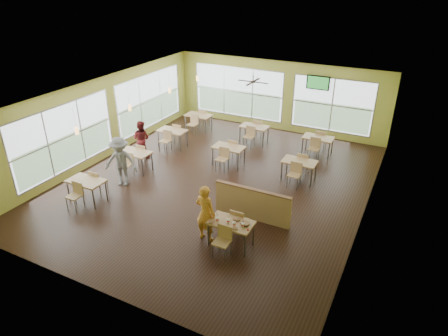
# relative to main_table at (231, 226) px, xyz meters

# --- Properties ---
(room) EXTENTS (12.00, 12.04, 3.20)m
(room) POSITION_rel_main_table_xyz_m (-2.00, 3.00, 0.97)
(room) COLOR black
(room) RESTS_ON ground
(window_bays) EXTENTS (9.24, 10.24, 2.38)m
(window_bays) POSITION_rel_main_table_xyz_m (-4.65, 6.08, 0.85)
(window_bays) COLOR white
(window_bays) RESTS_ON room
(main_table) EXTENTS (1.22, 1.52, 0.87)m
(main_table) POSITION_rel_main_table_xyz_m (0.00, 0.00, 0.00)
(main_table) COLOR tan
(main_table) RESTS_ON floor
(half_wall_divider) EXTENTS (2.40, 0.14, 1.04)m
(half_wall_divider) POSITION_rel_main_table_xyz_m (0.00, 1.45, -0.11)
(half_wall_divider) COLOR tan
(half_wall_divider) RESTS_ON floor
(dining_tables) EXTENTS (6.92, 8.72, 0.87)m
(dining_tables) POSITION_rel_main_table_xyz_m (-3.05, 4.71, -0.00)
(dining_tables) COLOR tan
(dining_tables) RESTS_ON floor
(pendant_lights) EXTENTS (0.11, 7.31, 0.86)m
(pendant_lights) POSITION_rel_main_table_xyz_m (-5.20, 3.68, 1.82)
(pendant_lights) COLOR #2D2119
(pendant_lights) RESTS_ON ceiling
(ceiling_fan) EXTENTS (1.25, 1.25, 0.29)m
(ceiling_fan) POSITION_rel_main_table_xyz_m (-2.00, 6.00, 2.32)
(ceiling_fan) COLOR #2D2119
(ceiling_fan) RESTS_ON ceiling
(tv_backwall) EXTENTS (1.00, 0.07, 0.60)m
(tv_backwall) POSITION_rel_main_table_xyz_m (-0.20, 8.90, 1.82)
(tv_backwall) COLOR black
(tv_backwall) RESTS_ON wall_back
(man_plaid) EXTENTS (0.66, 0.47, 1.70)m
(man_plaid) POSITION_rel_main_table_xyz_m (-0.75, -0.07, 0.22)
(man_plaid) COLOR #D45617
(man_plaid) RESTS_ON floor
(patron_maroon) EXTENTS (0.79, 0.64, 1.50)m
(patron_maroon) POSITION_rel_main_table_xyz_m (-5.76, 3.63, 0.12)
(patron_maroon) COLOR #5B1719
(patron_maroon) RESTS_ON floor
(patron_grey) EXTENTS (1.31, 0.99, 1.79)m
(patron_grey) POSITION_rel_main_table_xyz_m (-4.90, 1.37, 0.26)
(patron_grey) COLOR slate
(patron_grey) RESTS_ON floor
(cup_blue) EXTENTS (0.09, 0.09, 0.32)m
(cup_blue) POSITION_rel_main_table_xyz_m (-0.34, -0.13, 0.18)
(cup_blue) COLOR white
(cup_blue) RESTS_ON main_table
(cup_yellow) EXTENTS (0.09, 0.09, 0.33)m
(cup_yellow) POSITION_rel_main_table_xyz_m (-0.05, -0.07, 0.19)
(cup_yellow) COLOR white
(cup_yellow) RESTS_ON main_table
(cup_red_near) EXTENTS (0.09, 0.09, 0.32)m
(cup_red_near) POSITION_rel_main_table_xyz_m (0.15, -0.12, 0.18)
(cup_red_near) COLOR white
(cup_red_near) RESTS_ON main_table
(cup_red_far) EXTENTS (0.09, 0.09, 0.33)m
(cup_red_far) POSITION_rel_main_table_xyz_m (0.38, -0.07, 0.19)
(cup_red_far) COLOR white
(cup_red_far) RESTS_ON main_table
(food_basket) EXTENTS (0.26, 0.26, 0.06)m
(food_basket) POSITION_rel_main_table_xyz_m (0.38, 0.06, 0.15)
(food_basket) COLOR black
(food_basket) RESTS_ON main_table
(ketchup_cup) EXTENTS (0.06, 0.06, 0.03)m
(ketchup_cup) POSITION_rel_main_table_xyz_m (0.55, -0.13, 0.13)
(ketchup_cup) COLOR #AF1A10
(ketchup_cup) RESTS_ON main_table
(wrapper_left) EXTENTS (0.18, 0.17, 0.04)m
(wrapper_left) POSITION_rel_main_table_xyz_m (-0.47, -0.27, 0.14)
(wrapper_left) COLOR #986E49
(wrapper_left) RESTS_ON main_table
(wrapper_mid) EXTENTS (0.25, 0.23, 0.05)m
(wrapper_mid) POSITION_rel_main_table_xyz_m (0.09, 0.15, 0.15)
(wrapper_mid) COLOR #986E49
(wrapper_mid) RESTS_ON main_table
(wrapper_right) EXTENTS (0.16, 0.15, 0.04)m
(wrapper_right) POSITION_rel_main_table_xyz_m (0.24, -0.24, 0.14)
(wrapper_right) COLOR #986E49
(wrapper_right) RESTS_ON main_table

